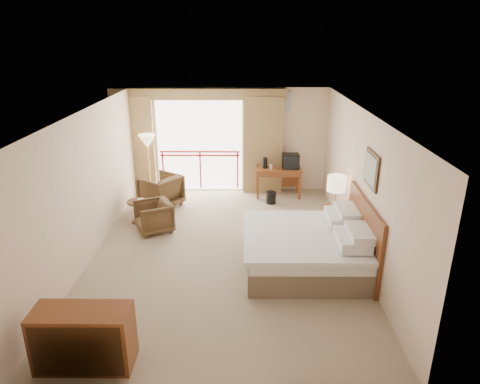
{
  "coord_description": "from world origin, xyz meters",
  "views": [
    {
      "loc": [
        0.36,
        -7.38,
        3.98
      ],
      "look_at": [
        0.28,
        0.4,
        1.07
      ],
      "focal_mm": 32.0,
      "sensor_mm": 36.0,
      "label": 1
    }
  ],
  "objects_px": {
    "armchair_far": "(162,206)",
    "armchair_near": "(155,231)",
    "table_lamp": "(336,184)",
    "desk": "(278,174)",
    "floor_lamp": "(147,144)",
    "wastebasket": "(271,198)",
    "tv": "(291,161)",
    "side_table": "(138,208)",
    "nightstand": "(334,222)",
    "dresser": "(84,338)",
    "bed": "(308,248)"
  },
  "relations": [
    {
      "from": "armchair_far",
      "to": "armchair_near",
      "type": "height_order",
      "value": "armchair_far"
    },
    {
      "from": "table_lamp",
      "to": "armchair_far",
      "type": "relative_size",
      "value": 0.77
    },
    {
      "from": "desk",
      "to": "floor_lamp",
      "type": "distance_m",
      "value": 3.37
    },
    {
      "from": "wastebasket",
      "to": "tv",
      "type": "bearing_deg",
      "value": 45.69
    },
    {
      "from": "wastebasket",
      "to": "armchair_far",
      "type": "xyz_separation_m",
      "value": [
        -2.69,
        -0.19,
        -0.15
      ]
    },
    {
      "from": "wastebasket",
      "to": "armchair_far",
      "type": "distance_m",
      "value": 2.7
    },
    {
      "from": "side_table",
      "to": "floor_lamp",
      "type": "height_order",
      "value": "floor_lamp"
    },
    {
      "from": "table_lamp",
      "to": "armchair_near",
      "type": "distance_m",
      "value": 3.93
    },
    {
      "from": "nightstand",
      "to": "desk",
      "type": "bearing_deg",
      "value": 110.39
    },
    {
      "from": "wastebasket",
      "to": "floor_lamp",
      "type": "distance_m",
      "value": 3.33
    },
    {
      "from": "desk",
      "to": "side_table",
      "type": "bearing_deg",
      "value": -154.05
    },
    {
      "from": "wastebasket",
      "to": "side_table",
      "type": "height_order",
      "value": "side_table"
    },
    {
      "from": "desk",
      "to": "floor_lamp",
      "type": "relative_size",
      "value": 0.7
    },
    {
      "from": "armchair_far",
      "to": "desk",
      "type": "bearing_deg",
      "value": 141.13
    },
    {
      "from": "floor_lamp",
      "to": "armchair_far",
      "type": "bearing_deg",
      "value": -57.19
    },
    {
      "from": "nightstand",
      "to": "desk",
      "type": "height_order",
      "value": "desk"
    },
    {
      "from": "desk",
      "to": "side_table",
      "type": "xyz_separation_m",
      "value": [
        -3.23,
        -1.72,
        -0.24
      ]
    },
    {
      "from": "armchair_far",
      "to": "dresser",
      "type": "distance_m",
      "value": 5.34
    },
    {
      "from": "table_lamp",
      "to": "desk",
      "type": "height_order",
      "value": "table_lamp"
    },
    {
      "from": "tv",
      "to": "dresser",
      "type": "xyz_separation_m",
      "value": [
        -3.18,
        -6.04,
        -0.53
      ]
    },
    {
      "from": "nightstand",
      "to": "dresser",
      "type": "xyz_separation_m",
      "value": [
        -3.86,
        -3.72,
        0.1
      ]
    },
    {
      "from": "desk",
      "to": "side_table",
      "type": "height_order",
      "value": "desk"
    },
    {
      "from": "bed",
      "to": "wastebasket",
      "type": "xyz_separation_m",
      "value": [
        -0.46,
        3.07,
        -0.23
      ]
    },
    {
      "from": "bed",
      "to": "side_table",
      "type": "relative_size",
      "value": 4.24
    },
    {
      "from": "floor_lamp",
      "to": "dresser",
      "type": "distance_m",
      "value": 5.99
    },
    {
      "from": "nightstand",
      "to": "table_lamp",
      "type": "relative_size",
      "value": 0.92
    },
    {
      "from": "armchair_near",
      "to": "armchair_far",
      "type": "bearing_deg",
      "value": 158.09
    },
    {
      "from": "desk",
      "to": "dresser",
      "type": "xyz_separation_m",
      "value": [
        -2.88,
        -6.09,
        -0.18
      ]
    },
    {
      "from": "nightstand",
      "to": "table_lamp",
      "type": "distance_m",
      "value": 0.82
    },
    {
      "from": "nightstand",
      "to": "tv",
      "type": "relative_size",
      "value": 1.48
    },
    {
      "from": "tv",
      "to": "dresser",
      "type": "distance_m",
      "value": 6.84
    },
    {
      "from": "armchair_near",
      "to": "nightstand",
      "type": "bearing_deg",
      "value": 60.55
    },
    {
      "from": "nightstand",
      "to": "armchair_far",
      "type": "bearing_deg",
      "value": 155.41
    },
    {
      "from": "tv",
      "to": "dresser",
      "type": "height_order",
      "value": "tv"
    },
    {
      "from": "side_table",
      "to": "floor_lamp",
      "type": "bearing_deg",
      "value": 91.37
    },
    {
      "from": "table_lamp",
      "to": "tv",
      "type": "distance_m",
      "value": 2.37
    },
    {
      "from": "desk",
      "to": "nightstand",
      "type": "bearing_deg",
      "value": -69.62
    },
    {
      "from": "desk",
      "to": "armchair_far",
      "type": "bearing_deg",
      "value": -167.33
    },
    {
      "from": "desk",
      "to": "tv",
      "type": "distance_m",
      "value": 0.46
    },
    {
      "from": "tv",
      "to": "armchair_near",
      "type": "xyz_separation_m",
      "value": [
        -3.09,
        -2.11,
        -0.94
      ]
    },
    {
      "from": "armchair_far",
      "to": "floor_lamp",
      "type": "distance_m",
      "value": 1.57
    },
    {
      "from": "desk",
      "to": "armchair_far",
      "type": "height_order",
      "value": "desk"
    },
    {
      "from": "nightstand",
      "to": "wastebasket",
      "type": "height_order",
      "value": "nightstand"
    },
    {
      "from": "dresser",
      "to": "wastebasket",
      "type": "bearing_deg",
      "value": 63.54
    },
    {
      "from": "tv",
      "to": "side_table",
      "type": "relative_size",
      "value": 0.82
    },
    {
      "from": "tv",
      "to": "side_table",
      "type": "bearing_deg",
      "value": -160.55
    },
    {
      "from": "desk",
      "to": "dresser",
      "type": "height_order",
      "value": "dresser"
    },
    {
      "from": "wastebasket",
      "to": "dresser",
      "type": "xyz_separation_m",
      "value": [
        -2.67,
        -5.52,
        0.25
      ]
    },
    {
      "from": "nightstand",
      "to": "dresser",
      "type": "relative_size",
      "value": 0.5
    },
    {
      "from": "side_table",
      "to": "dresser",
      "type": "bearing_deg",
      "value": -85.46
    }
  ]
}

